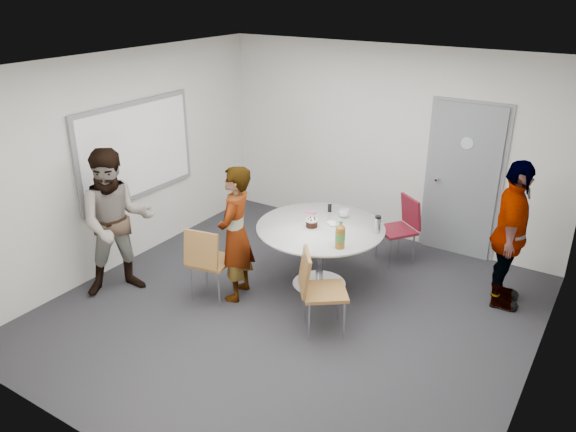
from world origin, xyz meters
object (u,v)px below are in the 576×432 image
Objects in this scene: whiteboard at (137,150)px; chair_near_left at (207,257)px; chair_near_right at (316,284)px; chair_far at (402,223)px; table at (322,235)px; person_left at (117,223)px; person_right at (510,235)px; person_main at (236,234)px; door at (463,181)px.

chair_near_left is (1.53, -0.52, -0.89)m from whiteboard.
chair_near_right is at bearing -5.50° from chair_near_left.
chair_far is (1.49, 2.14, -0.02)m from chair_near_left.
person_left is (-1.96, -1.35, 0.20)m from table.
whiteboard is at bearing 95.02° from person_right.
table is at bearing 168.50° from chair_near_right.
table is 2.39m from person_left.
chair_near_left reaches higher than chair_far.
person_left is at bearing -145.41° from table.
chair_near_left is (-0.94, -0.99, -0.12)m from table.
person_right is at bearing -24.22° from person_left.
chair_near_right is (2.88, -0.39, -0.88)m from whiteboard.
chair_near_right is (1.35, 0.13, 0.01)m from chair_near_left.
person_right is (4.41, 1.25, -0.59)m from whiteboard.
person_main is 3.05m from person_right.
person_main is 1.39m from person_left.
person_main is (-0.72, -0.72, 0.12)m from table.
door is 2.30× the size of chair_near_left.
chair_near_right is 0.53× the size of person_left.
chair_near_right reaches higher than chair_far.
door reaches higher than person_main.
door is at bearing 43.11° from chair_near_left.
chair_near_right is at bearing 126.22° from person_right.
whiteboard reaches higher than person_left.
person_main is (-1.14, 0.14, 0.23)m from chair_near_right.
chair_far is 1.46m from person_right.
person_right is (2.88, 1.77, 0.30)m from chair_near_left.
door is at bearing -92.54° from chair_far.
chair_near_right is 2.44m from person_left.
table is at bearing 101.00° from person_right.
whiteboard is 3.04m from chair_near_right.
person_right reaches higher than chair_near_right.
chair_near_left is 1.04× the size of chair_far.
person_left reaches higher than chair_far.
door is at bearing 28.59° from person_right.
person_left is at bearing -115.59° from chair_near_right.
chair_near_right is 2.26m from person_right.
door is 1.32× the size of person_main.
person_left reaches higher than chair_near_left.
person_left is at bearing -79.33° from person_main.
door is at bearing 58.83° from table.
person_main reaches higher than chair_far.
chair_far is 0.55× the size of person_main.
chair_near_right is at bearing 122.25° from chair_far.
chair_near_left is 0.57× the size of person_main.
door is 4.39m from person_left.
door reaches higher than table.
table is 1.37m from chair_near_left.
door reaches higher than chair_near_left.
whiteboard is 1.88m from person_main.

